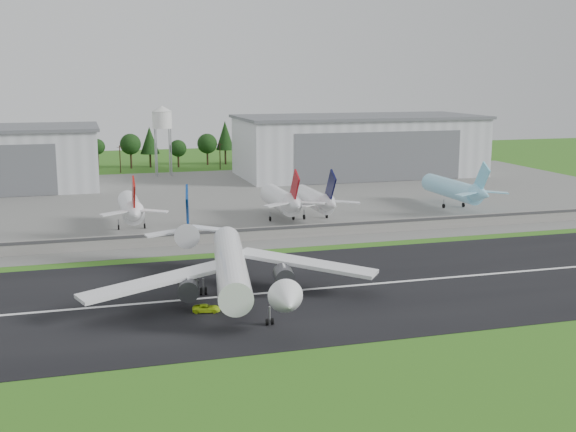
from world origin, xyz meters
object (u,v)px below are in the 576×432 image
object	(u,v)px
parked_jet_red_a	(131,208)
parked_jet_navy	(317,200)
main_airliner	(232,272)
ground_vehicle	(206,308)
parked_jet_red_b	(283,200)
parked_jet_skyblue	(457,189)

from	to	relation	value
parked_jet_red_a	parked_jet_navy	world-z (taller)	parked_jet_red_a
main_airliner	ground_vehicle	world-z (taller)	main_airliner
main_airliner	parked_jet_navy	xyz separation A→B (m)	(39.33, 66.96, 1.07)
parked_jet_navy	parked_jet_red_b	bearing A→B (deg)	179.70
parked_jet_red_b	parked_jet_skyblue	xyz separation A→B (m)	(58.41, 5.00, -0.07)
ground_vehicle	parked_jet_skyblue	xyz separation A→B (m)	(93.64, 79.71, 5.42)
ground_vehicle	parked_jet_red_b	world-z (taller)	parked_jet_red_b
parked_jet_navy	parked_jet_skyblue	size ratio (longest dim) A/B	0.84
main_airliner	parked_jet_navy	world-z (taller)	main_airliner
parked_jet_red_a	ground_vehicle	bearing A→B (deg)	-84.20
parked_jet_red_a	parked_jet_navy	size ratio (longest dim) A/B	1.00
ground_vehicle	main_airliner	bearing A→B (deg)	-26.03
main_airliner	parked_jet_red_b	bearing A→B (deg)	-104.00
ground_vehicle	parked_jet_red_b	bearing A→B (deg)	-12.41
ground_vehicle	parked_jet_red_b	xyz separation A→B (m)	(35.23, 74.71, 5.50)
parked_jet_skyblue	parked_jet_red_b	bearing A→B (deg)	-175.11
parked_jet_navy	main_airliner	bearing A→B (deg)	-120.43
ground_vehicle	parked_jet_skyblue	bearing A→B (deg)	-36.76
parked_jet_red_b	parked_jet_navy	bearing A→B (deg)	-0.30
main_airliner	parked_jet_red_a	size ratio (longest dim) A/B	1.89
main_airliner	parked_jet_red_b	xyz separation A→B (m)	(29.03, 67.01, 1.40)
parked_jet_red_a	parked_jet_red_b	xyz separation A→B (m)	(42.82, 0.02, 0.12)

